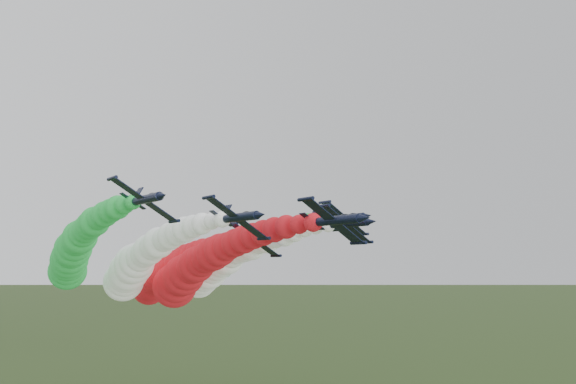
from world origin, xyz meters
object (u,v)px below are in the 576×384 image
at_px(jet_lead, 193,271).
at_px(jet_inner_left, 136,266).
at_px(jet_inner_right, 219,266).
at_px(jet_trail, 162,275).
at_px(jet_outer_left, 74,253).
at_px(jet_outer_right, 230,258).

distance_m(jet_lead, jet_inner_left, 14.06).
xyz_separation_m(jet_lead, jet_inner_right, (11.67, 8.76, 1.06)).
xyz_separation_m(jet_inner_right, jet_trail, (-5.77, 18.41, -2.40)).
height_order(jet_lead, jet_outer_left, jet_outer_left).
distance_m(jet_inner_left, jet_outer_right, 28.64).
bearing_deg(jet_inner_right, jet_lead, -143.10).
height_order(jet_outer_right, jet_trail, jet_outer_right).
relative_size(jet_lead, jet_inner_right, 1.01).
distance_m(jet_lead, jet_outer_right, 27.17).
bearing_deg(jet_inner_left, jet_outer_right, 12.42).
height_order(jet_inner_left, jet_outer_right, jet_outer_right).
height_order(jet_inner_left, jet_outer_left, jet_outer_left).
bearing_deg(jet_lead, jet_outer_left, 138.09).
bearing_deg(jet_outer_left, jet_inner_right, -15.36).
bearing_deg(jet_lead, jet_outer_right, 41.49).
height_order(jet_inner_left, jet_inner_right, jet_inner_left).
height_order(jet_lead, jet_inner_right, jet_inner_right).
bearing_deg(jet_trail, jet_lead, -102.24).
bearing_deg(jet_inner_left, jet_inner_right, -8.74).
distance_m(jet_inner_right, jet_trail, 19.45).
bearing_deg(jet_inner_right, jet_inner_left, 171.26).
bearing_deg(jet_outer_right, jet_lead, -138.51).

